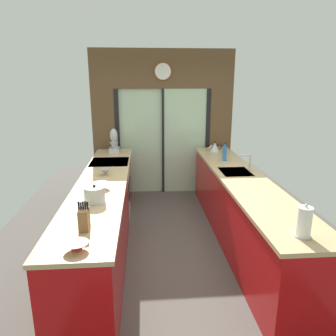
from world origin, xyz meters
name	(u,v)px	position (x,y,z in m)	size (l,w,h in m)	color
ground_plane	(171,233)	(0.00, 0.60, -0.01)	(5.04, 7.60, 0.02)	#4C4742
back_wall_unit	(163,115)	(0.00, 2.40, 1.53)	(2.64, 0.12, 2.70)	brown
left_counter_run	(103,219)	(-0.91, 0.13, 0.47)	(0.62, 3.80, 0.92)	#AD0C0F
right_counter_run	(240,209)	(0.91, 0.30, 0.46)	(0.62, 3.80, 0.92)	#AD0C0F
sink_faucet	(248,160)	(1.06, 0.55, 1.08)	(0.19, 0.02, 0.24)	#B7BABC
oven_range	(111,190)	(-0.91, 1.25, 0.46)	(0.60, 0.60, 0.92)	#B7BABC
mixing_bowl_near	(77,246)	(-0.89, -1.42, 0.95)	(0.18, 0.18, 0.06)	#BC4C38
mixing_bowl_mid	(100,186)	(-0.89, -0.04, 0.96)	(0.22, 0.22, 0.07)	gray
mixing_bowl_far	(106,172)	(-0.89, 0.52, 0.97)	(0.15, 0.15, 0.09)	gray
knife_block	(84,219)	(-0.89, -1.08, 1.02)	(0.09, 0.14, 0.26)	brown
stand_mixer	(114,143)	(-0.89, 1.93, 1.08)	(0.17, 0.27, 0.42)	#B7BABC
stock_pot	(95,195)	(-0.89, -0.46, 1.01)	(0.22, 0.22, 0.19)	#B7BABC
kettle	(215,147)	(0.89, 1.85, 1.00)	(0.25, 0.17, 0.19)	#B7BABC
soap_bottle	(225,153)	(0.89, 1.17, 1.04)	(0.07, 0.07, 0.28)	#286BB7
paper_towel_roll	(304,222)	(0.89, -1.35, 1.05)	(0.13, 0.13, 0.28)	#B7BABC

